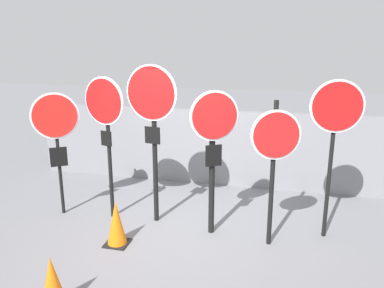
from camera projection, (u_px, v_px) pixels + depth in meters
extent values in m
plane|color=slate|center=(179.00, 230.00, 5.93)|extent=(40.00, 40.00, 0.00)
cube|color=slate|center=(207.00, 147.00, 7.78)|extent=(7.45, 0.12, 1.57)
cylinder|color=black|center=(58.00, 155.00, 6.28)|extent=(0.06, 0.06, 2.10)
cylinder|color=white|center=(55.00, 116.00, 6.06)|extent=(0.64, 0.45, 0.76)
cylinder|color=red|center=(55.00, 116.00, 6.04)|extent=(0.59, 0.42, 0.70)
cube|color=black|center=(59.00, 157.00, 6.24)|extent=(0.24, 0.18, 0.33)
cylinder|color=black|center=(109.00, 153.00, 6.13)|extent=(0.06, 0.06, 2.26)
cylinder|color=white|center=(104.00, 101.00, 5.87)|extent=(0.74, 0.22, 0.76)
cylinder|color=red|center=(103.00, 101.00, 5.85)|extent=(0.69, 0.20, 0.70)
cube|color=black|center=(106.00, 139.00, 6.02)|extent=(0.20, 0.07, 0.24)
cylinder|color=black|center=(155.00, 148.00, 5.95)|extent=(0.08, 0.08, 2.50)
cylinder|color=white|center=(151.00, 93.00, 5.67)|extent=(0.85, 0.17, 0.86)
cylinder|color=red|center=(151.00, 93.00, 5.66)|extent=(0.79, 0.16, 0.80)
cube|color=black|center=(152.00, 135.00, 5.84)|extent=(0.26, 0.07, 0.27)
cylinder|color=black|center=(212.00, 169.00, 5.61)|extent=(0.09, 0.09, 2.08)
cylinder|color=white|center=(214.00, 116.00, 5.34)|extent=(0.65, 0.38, 0.73)
cylinder|color=red|center=(215.00, 116.00, 5.32)|extent=(0.59, 0.35, 0.67)
cube|color=black|center=(214.00, 156.00, 5.49)|extent=(0.23, 0.14, 0.32)
cylinder|color=black|center=(272.00, 175.00, 5.26)|extent=(0.07, 0.07, 2.13)
cylinder|color=white|center=(276.00, 135.00, 5.05)|extent=(0.67, 0.22, 0.69)
cylinder|color=red|center=(276.00, 135.00, 5.03)|extent=(0.61, 0.21, 0.63)
cylinder|color=black|center=(330.00, 168.00, 5.47)|extent=(0.06, 0.06, 2.20)
cylinder|color=white|center=(337.00, 106.00, 5.19)|extent=(0.74, 0.13, 0.75)
cylinder|color=red|center=(337.00, 106.00, 5.17)|extent=(0.68, 0.12, 0.69)
cube|color=black|center=(117.00, 243.00, 5.51)|extent=(0.34, 0.34, 0.02)
cone|color=orange|center=(116.00, 222.00, 5.43)|extent=(0.28, 0.28, 0.65)
cone|color=orange|center=(52.00, 282.00, 4.07)|extent=(0.29, 0.29, 0.62)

